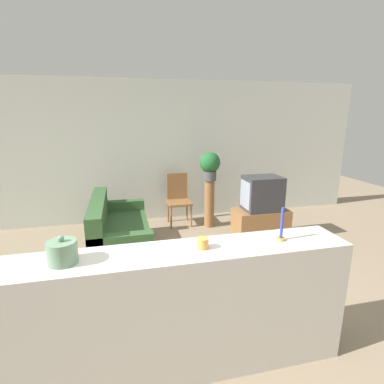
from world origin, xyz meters
The scene contains 12 objects.
ground_plane centered at (0.00, 0.00, 0.00)m, with size 14.00×14.00×0.00m, color gray.
wall_back centered at (0.00, 3.43, 1.35)m, with size 9.00×0.06×2.70m.
couch centered at (-0.53, 1.90, 0.31)m, with size 0.81×1.68×0.87m.
tv_stand centered at (1.80, 1.93, 0.26)m, with size 0.89×0.47×0.53m.
television centered at (1.79, 1.93, 0.81)m, with size 0.60×0.45×0.56m.
wooden_chair centered at (0.60, 3.02, 0.53)m, with size 0.44×0.44×0.97m.
plant_stand centered at (1.13, 2.72, 0.45)m, with size 0.18×0.18×0.89m.
potted_plant centered at (1.13, 2.72, 1.18)m, with size 0.37×0.37×0.51m.
foreground_counter centered at (0.00, -0.37, 0.53)m, with size 2.65×0.44×1.06m.
decorative_bowl centered at (-0.85, -0.37, 1.14)m, with size 0.20×0.20×0.20m.
candle_jar centered at (0.15, -0.37, 1.10)m, with size 0.09×0.09×0.08m.
candlestick centered at (0.81, -0.37, 1.16)m, with size 0.07×0.07×0.28m.
Camera 1 is at (-0.42, -2.41, 2.06)m, focal length 28.00 mm.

